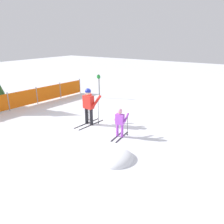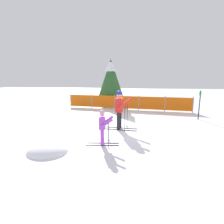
{
  "view_description": "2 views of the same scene",
  "coord_description": "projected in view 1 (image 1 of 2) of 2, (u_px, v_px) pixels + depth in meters",
  "views": [
    {
      "loc": [
        -7.37,
        -6.15,
        3.89
      ],
      "look_at": [
        0.19,
        -1.1,
        0.77
      ],
      "focal_mm": 35.0,
      "sensor_mm": 36.0,
      "label": 1
    },
    {
      "loc": [
        0.83,
        -7.46,
        2.28
      ],
      "look_at": [
        -0.25,
        -0.53,
        0.89
      ],
      "focal_mm": 28.0,
      "sensor_mm": 36.0,
      "label": 2
    }
  ],
  "objects": [
    {
      "name": "trail_marker",
      "position": [
        99.0,
        84.0,
        14.53
      ],
      "size": [
        0.05,
        0.28,
        1.59
      ],
      "color": "black",
      "rests_on": "ground_plane"
    },
    {
      "name": "skier_adult",
      "position": [
        89.0,
        103.0,
        9.99
      ],
      "size": [
        1.66,
        0.77,
        1.73
      ],
      "rotation": [
        0.0,
        0.0,
        -0.09
      ],
      "color": "black",
      "rests_on": "ground_plane"
    },
    {
      "name": "snow_mound",
      "position": [
        117.0,
        159.0,
        7.33
      ],
      "size": [
        1.28,
        1.09,
        0.51
      ],
      "primitive_type": "ellipsoid",
      "color": "white",
      "rests_on": "ground_plane"
    },
    {
      "name": "ground_plane",
      "position": [
        90.0,
        124.0,
        10.29
      ],
      "size": [
        60.0,
        60.0,
        0.0
      ],
      "primitive_type": "plane",
      "color": "white"
    },
    {
      "name": "skier_child",
      "position": [
        120.0,
        120.0,
        8.8
      ],
      "size": [
        1.17,
        0.56,
        1.22
      ],
      "rotation": [
        0.0,
        0.0,
        0.12
      ],
      "color": "black",
      "rests_on": "ground_plane"
    },
    {
      "name": "safety_fence",
      "position": [
        23.0,
        98.0,
        12.67
      ],
      "size": [
        8.84,
        0.95,
        1.06
      ],
      "rotation": [
        0.0,
        0.0,
        -0.1
      ],
      "color": "gray",
      "rests_on": "ground_plane"
    }
  ]
}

